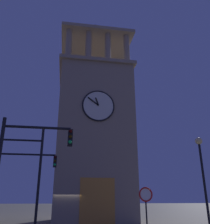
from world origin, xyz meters
TOP-DOWN VIEW (x-y plane):
  - ground_plane at (0.00, 0.00)m, footprint 200.00×200.00m
  - clocktower at (-2.71, -2.36)m, footprint 8.57×7.31m
  - traffic_signal_near at (3.80, 7.35)m, footprint 4.42×0.41m
  - traffic_signal_mid at (3.26, 8.46)m, footprint 4.52×0.41m
  - traffic_signal_far at (2.17, 13.11)m, footprint 3.15×0.41m
  - street_lamp at (-7.82, 10.33)m, footprint 0.44×0.44m
  - no_horn_sign at (-4.09, 10.59)m, footprint 0.78×0.14m

SIDE VIEW (x-z plane):
  - ground_plane at x=0.00m, z-range 0.00..0.00m
  - no_horn_sign at x=-4.09m, z-range 0.78..3.55m
  - traffic_signal_near at x=3.80m, z-range 0.88..6.49m
  - traffic_signal_far at x=2.17m, z-range 0.91..6.51m
  - street_lamp at x=-7.82m, z-range 1.08..6.85m
  - traffic_signal_mid at x=3.26m, z-range 0.95..7.37m
  - clocktower at x=-2.71m, z-range -3.13..20.96m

